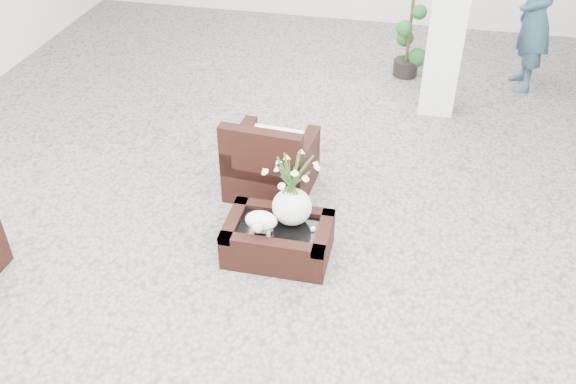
# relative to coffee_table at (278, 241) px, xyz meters

# --- Properties ---
(ground) EXTENTS (11.00, 11.00, 0.00)m
(ground) POSITION_rel_coffee_table_xyz_m (0.07, 0.20, -0.16)
(ground) COLOR gray
(ground) RESTS_ON ground
(coffee_table) EXTENTS (0.90, 0.60, 0.31)m
(coffee_table) POSITION_rel_coffee_table_xyz_m (0.00, 0.00, 0.00)
(coffee_table) COLOR black
(coffee_table) RESTS_ON ground
(sheep_figurine) EXTENTS (0.28, 0.23, 0.21)m
(sheep_figurine) POSITION_rel_coffee_table_xyz_m (-0.12, -0.10, 0.26)
(sheep_figurine) COLOR white
(sheep_figurine) RESTS_ON coffee_table
(planter_narcissus) EXTENTS (0.44, 0.44, 0.80)m
(planter_narcissus) POSITION_rel_coffee_table_xyz_m (0.10, 0.10, 0.56)
(planter_narcissus) COLOR white
(planter_narcissus) RESTS_ON coffee_table
(tealight) EXTENTS (0.04, 0.04, 0.03)m
(tealight) POSITION_rel_coffee_table_xyz_m (0.30, 0.02, 0.17)
(tealight) COLOR white
(tealight) RESTS_ON coffee_table
(armchair) EXTENTS (0.84, 0.81, 0.84)m
(armchair) POSITION_rel_coffee_table_xyz_m (-0.29, 0.97, 0.26)
(armchair) COLOR black
(armchair) RESTS_ON ground
(topiary) EXTENTS (0.36, 0.36, 1.34)m
(topiary) POSITION_rel_coffee_table_xyz_m (0.84, 3.86, 0.51)
(topiary) COLOR #17481A
(topiary) RESTS_ON ground
(shopper) EXTENTS (0.55, 0.74, 1.87)m
(shopper) POSITION_rel_coffee_table_xyz_m (2.33, 3.85, 0.78)
(shopper) COLOR #29475C
(shopper) RESTS_ON ground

